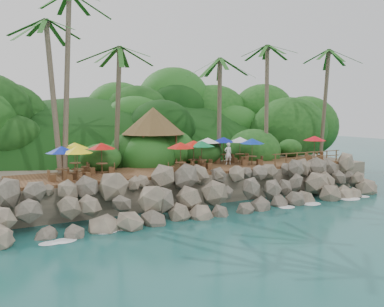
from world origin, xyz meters
TOP-DOWN VIEW (x-y plane):
  - ground at (0.00, 0.00)m, footprint 140.00×140.00m
  - land_base at (0.00, 16.00)m, footprint 32.00×25.20m
  - jungle_hill at (0.00, 23.50)m, footprint 44.80×28.00m
  - seawall at (0.00, 2.00)m, footprint 29.00×4.00m
  - terrace at (0.00, 6.00)m, footprint 26.00×5.00m
  - jungle_foliage at (0.00, 15.00)m, footprint 44.00×16.00m
  - foam_line at (0.00, 0.30)m, footprint 25.20×0.80m
  - palms at (0.98, 8.51)m, footprint 31.58×7.08m
  - palapa at (-1.52, 9.91)m, footprint 5.21×5.21m
  - dining_clusters at (-0.61, 5.93)m, footprint 23.47×5.17m
  - railing at (9.38, 3.65)m, footprint 7.20×0.10m
  - waiter at (3.44, 6.30)m, footprint 0.70×0.51m

SIDE VIEW (x-z plane):
  - ground at x=0.00m, z-range 0.00..0.00m
  - jungle_hill at x=0.00m, z-range -7.70..7.70m
  - jungle_foliage at x=0.00m, z-range -6.00..6.00m
  - foam_line at x=0.00m, z-range 0.00..0.06m
  - land_base at x=0.00m, z-range 0.00..2.10m
  - seawall at x=0.00m, z-range 0.00..2.30m
  - terrace at x=0.00m, z-range 2.10..2.30m
  - railing at x=9.38m, z-range 2.41..3.41m
  - waiter at x=3.44m, z-range 2.30..4.07m
  - dining_clusters at x=-0.61m, z-range 3.00..5.14m
  - palapa at x=-1.52m, z-range 3.49..8.09m
  - palms at x=0.98m, z-range 5.42..19.55m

